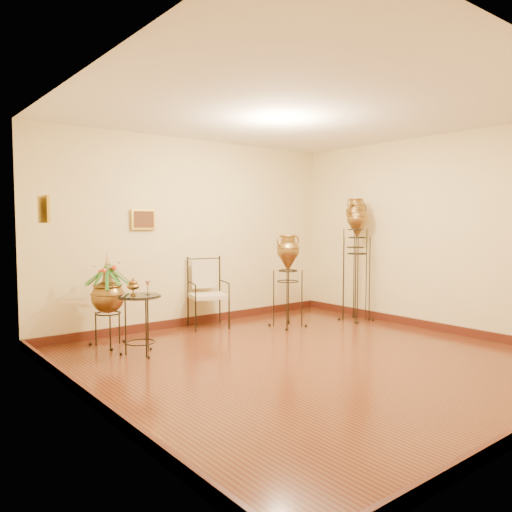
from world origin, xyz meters
TOP-DOWN VIEW (x-y plane):
  - ground at (0.00, 0.00)m, footprint 5.00×5.00m
  - room_shell at (-0.01, 0.01)m, footprint 5.02×5.02m
  - amphora_tall at (2.15, 1.17)m, footprint 0.47×0.47m
  - amphora_mid at (2.15, 1.14)m, footprint 0.45×0.45m
  - amphora_short at (0.99, 1.47)m, footprint 0.47×0.47m
  - planter_urn at (-1.57, 1.99)m, footprint 0.86×0.86m
  - armchair at (0.02, 2.15)m, footprint 0.71×0.68m
  - side_table at (-1.43, 1.38)m, footprint 0.51×0.51m

SIDE VIEW (x-z plane):
  - ground at x=0.00m, z-range 0.00..0.00m
  - side_table at x=-1.43m, z-range -0.08..0.82m
  - armchair at x=0.02m, z-range 0.00..1.03m
  - planter_urn at x=-1.57m, z-range 0.07..1.29m
  - amphora_short at x=0.99m, z-range 0.00..1.40m
  - amphora_mid at x=2.15m, z-range 0.01..1.88m
  - amphora_tall at x=2.15m, z-range 0.02..1.97m
  - room_shell at x=-0.01m, z-range 0.33..3.14m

